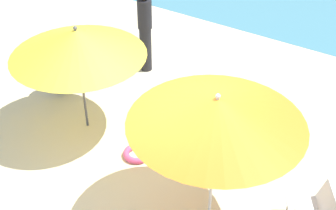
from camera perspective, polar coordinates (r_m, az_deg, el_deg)
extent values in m
plane|color=beige|center=(6.97, -2.93, -8.91)|extent=(40.00, 40.00, 0.00)
cylinder|color=silver|center=(5.77, 5.55, -7.16)|extent=(0.04, 0.04, 1.96)
cone|color=orange|center=(5.26, 6.04, -0.73)|extent=(2.10, 2.10, 0.35)
sphere|color=silver|center=(5.14, 6.18, 1.09)|extent=(0.06, 0.06, 0.06)
cylinder|color=#4C4C51|center=(7.51, -10.55, 2.94)|extent=(0.04, 0.04, 1.80)
cone|color=yellow|center=(7.16, -11.14, 7.53)|extent=(2.11, 2.11, 0.43)
sphere|color=#4C4C51|center=(7.05, -11.36, 9.28)|extent=(0.06, 0.06, 0.06)
cube|color=navy|center=(7.63, -1.13, -1.68)|extent=(0.67, 0.66, 0.03)
cube|color=navy|center=(7.52, 0.85, -0.26)|extent=(0.41, 0.44, 0.41)
cylinder|color=silver|center=(7.56, -2.50, -3.41)|extent=(0.02, 0.02, 0.24)
cylinder|color=silver|center=(7.84, -2.69, -1.77)|extent=(0.02, 0.02, 0.24)
cylinder|color=silver|center=(7.59, 0.50, -3.21)|extent=(0.02, 0.02, 0.24)
cylinder|color=silver|center=(7.87, 0.20, -1.58)|extent=(0.02, 0.02, 0.24)
cube|color=white|center=(6.35, 19.03, -11.32)|extent=(0.40, 0.54, 0.34)
cylinder|color=silver|center=(6.61, 14.51, -11.91)|extent=(0.02, 0.02, 0.25)
cylinder|color=silver|center=(6.70, 17.58, -11.83)|extent=(0.02, 0.02, 0.25)
cube|color=gold|center=(7.19, 5.84, -4.61)|extent=(0.68, 0.67, 0.03)
cube|color=gold|center=(7.29, 6.00, -2.28)|extent=(0.52, 0.35, 0.33)
cylinder|color=silver|center=(7.14, 7.38, -6.57)|extent=(0.02, 0.02, 0.24)
cylinder|color=silver|center=(7.13, 4.07, -6.35)|extent=(0.02, 0.02, 0.24)
cylinder|color=silver|center=(7.44, 7.42, -4.53)|extent=(0.02, 0.02, 0.24)
cylinder|color=silver|center=(7.43, 4.25, -4.32)|extent=(0.02, 0.02, 0.24)
cylinder|color=black|center=(9.19, -2.77, 6.91)|extent=(0.23, 0.23, 0.92)
cylinder|color=black|center=(8.86, -2.91, 11.12)|extent=(0.27, 0.27, 0.57)
cube|color=#2D519E|center=(8.84, -12.57, 3.13)|extent=(0.41, 0.42, 0.12)
cylinder|color=#DBAD84|center=(8.97, -11.62, 2.86)|extent=(0.12, 0.12, 0.25)
cylinder|color=#2D519E|center=(8.65, -13.74, 3.90)|extent=(0.34, 0.34, 0.44)
sphere|color=#DBAD84|center=(8.49, -14.05, 5.77)|extent=(0.21, 0.21, 0.21)
torus|color=#E54C7F|center=(7.29, -3.81, -5.96)|extent=(0.45, 0.45, 0.10)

